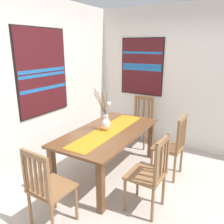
% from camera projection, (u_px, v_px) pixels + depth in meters
% --- Properties ---
extents(ground_plane, '(6.40, 6.40, 0.03)m').
position_uv_depth(ground_plane, '(147.00, 196.00, 3.12)').
color(ground_plane, '#B2A89E').
extents(wall_back, '(6.40, 0.12, 2.70)m').
position_uv_depth(wall_back, '(41.00, 86.00, 3.64)').
color(wall_back, silver).
rests_on(wall_back, ground_plane).
extents(wall_side, '(0.12, 6.40, 2.70)m').
position_uv_depth(wall_side, '(187.00, 80.00, 4.28)').
color(wall_side, silver).
rests_on(wall_side, ground_plane).
extents(dining_table, '(1.82, 0.94, 0.72)m').
position_uv_depth(dining_table, '(108.00, 137.00, 3.51)').
color(dining_table, brown).
rests_on(dining_table, ground_plane).
extents(table_runner, '(1.67, 0.36, 0.01)m').
position_uv_depth(table_runner, '(108.00, 130.00, 3.49)').
color(table_runner, orange).
rests_on(table_runner, dining_table).
extents(centerpiece_vase, '(0.28, 0.23, 0.69)m').
position_uv_depth(centerpiece_vase, '(106.00, 122.00, 3.46)').
color(centerpiece_vase, silver).
rests_on(centerpiece_vase, dining_table).
extents(chair_0, '(0.43, 0.43, 0.98)m').
position_uv_depth(chair_0, '(172.00, 145.00, 3.47)').
color(chair_0, brown).
rests_on(chair_0, ground_plane).
extents(chair_1, '(0.42, 0.42, 0.98)m').
position_uv_depth(chair_1, '(141.00, 121.00, 4.62)').
color(chair_1, brown).
rests_on(chair_1, ground_plane).
extents(chair_2, '(0.43, 0.43, 0.98)m').
position_uv_depth(chair_2, '(150.00, 174.00, 2.73)').
color(chair_2, brown).
rests_on(chair_2, ground_plane).
extents(chair_3, '(0.45, 0.45, 0.96)m').
position_uv_depth(chair_3, '(47.00, 187.00, 2.45)').
color(chair_3, brown).
rests_on(chair_3, ground_plane).
extents(painting_on_back_wall, '(1.01, 0.05, 1.32)m').
position_uv_depth(painting_on_back_wall, '(43.00, 72.00, 3.53)').
color(painting_on_back_wall, black).
extents(painting_on_side_wall, '(0.05, 0.89, 1.13)m').
position_uv_depth(painting_on_side_wall, '(142.00, 67.00, 4.60)').
color(painting_on_side_wall, black).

